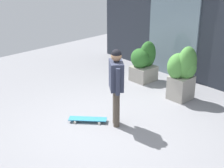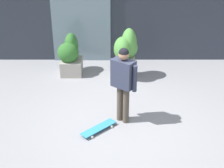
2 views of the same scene
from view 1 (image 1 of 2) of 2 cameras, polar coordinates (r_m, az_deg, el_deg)
The scene contains 6 objects.
ground_plane at distance 7.25m, azimuth -0.30°, elevation -6.94°, with size 12.00×12.00×0.00m, color gray.
building_facade at distance 9.20m, azimuth 16.11°, elevation 11.63°, with size 7.72×0.31×3.97m.
skateboarder at distance 6.84m, azimuth 0.72°, elevation 0.68°, with size 0.53×0.48×1.67m.
skateboard at distance 7.37m, azimuth -4.12°, elevation -5.93°, with size 0.74×0.70×0.08m.
planter_box_left at distance 9.47m, azimuth 5.39°, elevation 3.71°, with size 0.62×0.74×1.11m.
planter_box_right at distance 8.33m, azimuth 11.88°, elevation 2.20°, with size 0.62×0.71×1.35m.
Camera 1 is at (4.68, -4.25, 3.56)m, focal length 54.15 mm.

